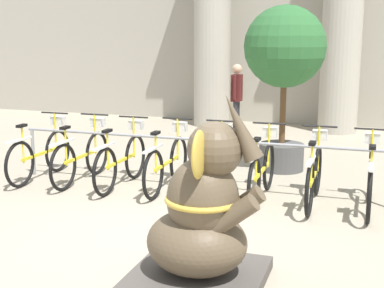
{
  "coord_description": "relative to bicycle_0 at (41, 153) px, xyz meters",
  "views": [
    {
      "loc": [
        2.23,
        -5.19,
        2.19
      ],
      "look_at": [
        0.35,
        0.43,
        1.0
      ],
      "focal_mm": 50.0,
      "sensor_mm": 36.0,
      "label": 1
    }
  ],
  "objects": [
    {
      "name": "ground_plane",
      "position": [
        2.6,
        -1.8,
        -0.41
      ],
      "size": [
        60.0,
        60.0,
        0.0
      ],
      "primitive_type": "plane",
      "color": "#9E937F"
    },
    {
      "name": "building_facade",
      "position": [
        2.6,
        6.8,
        2.59
      ],
      "size": [
        20.0,
        0.2,
        6.0
      ],
      "color": "#A39E8E",
      "rests_on": "ground_plane"
    },
    {
      "name": "column_left",
      "position": [
        1.07,
        5.8,
        2.21
      ],
      "size": [
        1.11,
        1.11,
        5.16
      ],
      "color": "#ADA899",
      "rests_on": "ground_plane"
    },
    {
      "name": "column_right",
      "position": [
        4.13,
        5.8,
        2.21
      ],
      "size": [
        1.11,
        1.11,
        5.16
      ],
      "color": "#ADA899",
      "rests_on": "ground_plane"
    },
    {
      "name": "bike_rack",
      "position": [
        2.45,
        0.15,
        0.23
      ],
      "size": [
        5.49,
        0.05,
        0.77
      ],
      "color": "gray",
      "rests_on": "ground_plane"
    },
    {
      "name": "bicycle_0",
      "position": [
        0.0,
        0.0,
        0.0
      ],
      "size": [
        0.48,
        1.71,
        1.0
      ],
      "color": "black",
      "rests_on": "ground_plane"
    },
    {
      "name": "bicycle_1",
      "position": [
        0.7,
        0.05,
        0.0
      ],
      "size": [
        0.48,
        1.71,
        1.0
      ],
      "color": "black",
      "rests_on": "ground_plane"
    },
    {
      "name": "bicycle_2",
      "position": [
        1.4,
        -0.0,
        0.0
      ],
      "size": [
        0.48,
        1.71,
        1.0
      ],
      "color": "black",
      "rests_on": "ground_plane"
    },
    {
      "name": "bicycle_3",
      "position": [
        2.1,
        0.06,
        0.0
      ],
      "size": [
        0.48,
        1.71,
        1.0
      ],
      "color": "black",
      "rests_on": "ground_plane"
    },
    {
      "name": "bicycle_4",
      "position": [
        2.8,
        0.05,
        0.0
      ],
      "size": [
        0.48,
        1.71,
        1.0
      ],
      "color": "black",
      "rests_on": "ground_plane"
    },
    {
      "name": "bicycle_5",
      "position": [
        3.5,
        0.04,
        0.0
      ],
      "size": [
        0.48,
        1.71,
        1.0
      ],
      "color": "black",
      "rests_on": "ground_plane"
    },
    {
      "name": "bicycle_6",
      "position": [
        4.19,
        0.01,
        0.0
      ],
      "size": [
        0.48,
        1.71,
        1.0
      ],
      "color": "black",
      "rests_on": "ground_plane"
    },
    {
      "name": "bicycle_7",
      "position": [
        4.89,
        0.0,
        0.0
      ],
      "size": [
        0.48,
        1.71,
        1.0
      ],
      "color": "black",
      "rests_on": "ground_plane"
    },
    {
      "name": "elephant_statue",
      "position": [
        3.5,
        -2.73,
        0.19
      ],
      "size": [
        1.17,
        1.17,
        1.76
      ],
      "color": "#4C4742",
      "rests_on": "ground_plane"
    },
    {
      "name": "person_pedestrian",
      "position": [
        2.01,
        4.58,
        0.55
      ],
      "size": [
        0.21,
        0.47,
        1.61
      ],
      "color": "#28282D",
      "rests_on": "ground_plane"
    },
    {
      "name": "potted_tree",
      "position": [
        3.48,
        1.77,
        1.45
      ],
      "size": [
        1.32,
        1.32,
        2.7
      ],
      "color": "#4C4C4C",
      "rests_on": "ground_plane"
    }
  ]
}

